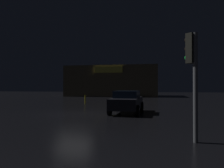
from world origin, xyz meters
TOP-DOWN VIEW (x-y plane):
  - ground_plane at (0.00, 0.00)m, footprint 120.00×120.00m
  - store_building at (-2.84, 29.22)m, footprint 17.20×10.09m
  - traffic_signal_main at (6.87, -6.59)m, footprint 0.42×0.42m
  - car_near at (3.55, 1.19)m, footprint 2.14×4.55m
  - bollard_kerb_a at (-2.18, 9.16)m, footprint 0.13×0.13m

SIDE VIEW (x-z plane):
  - ground_plane at x=0.00m, z-range 0.00..0.00m
  - bollard_kerb_a at x=-2.18m, z-range 0.00..0.94m
  - car_near at x=3.55m, z-range 0.04..1.62m
  - traffic_signal_main at x=6.87m, z-range 0.73..4.47m
  - store_building at x=-2.84m, z-range 0.00..5.76m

